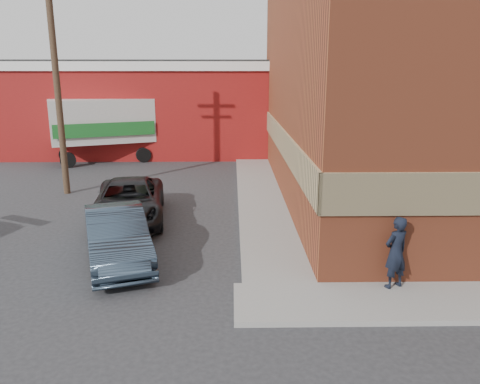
% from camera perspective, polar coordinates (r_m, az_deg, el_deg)
% --- Properties ---
extents(ground, '(90.00, 90.00, 0.00)m').
position_cam_1_polar(ground, '(11.37, 1.80, -11.57)').
color(ground, '#28282B').
rests_on(ground, ground).
extents(brick_building, '(14.25, 18.25, 9.36)m').
position_cam_1_polar(brick_building, '(21.21, 24.82, 12.38)').
color(brick_building, brown).
rests_on(brick_building, ground).
extents(sidewalk_west, '(1.80, 18.00, 0.12)m').
position_cam_1_polar(sidewalk_west, '(19.86, 2.32, 0.12)').
color(sidewalk_west, gray).
rests_on(sidewalk_west, ground).
extents(warehouse, '(16.30, 8.30, 5.60)m').
position_cam_1_polar(warehouse, '(30.77, -11.38, 10.19)').
color(warehouse, maroon).
rests_on(warehouse, ground).
extents(utility_pole, '(2.00, 0.26, 9.00)m').
position_cam_1_polar(utility_pole, '(20.43, -21.49, 12.85)').
color(utility_pole, '#473523').
rests_on(utility_pole, ground).
extents(man, '(0.74, 0.64, 1.71)m').
position_cam_1_polar(man, '(11.37, 18.46, -7.00)').
color(man, black).
rests_on(man, sidewalk_south).
extents(sedan, '(2.82, 4.60, 1.43)m').
position_cam_1_polar(sedan, '(13.01, -14.79, -5.21)').
color(sedan, '#2B3949').
rests_on(sedan, ground).
extents(suv_a, '(2.96, 5.26, 1.39)m').
position_cam_1_polar(suv_a, '(16.39, -13.41, -1.11)').
color(suv_a, black).
rests_on(suv_a, ground).
extents(box_truck, '(7.39, 4.56, 3.51)m').
position_cam_1_polar(box_truck, '(27.42, -14.96, 7.83)').
color(box_truck, beige).
rests_on(box_truck, ground).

